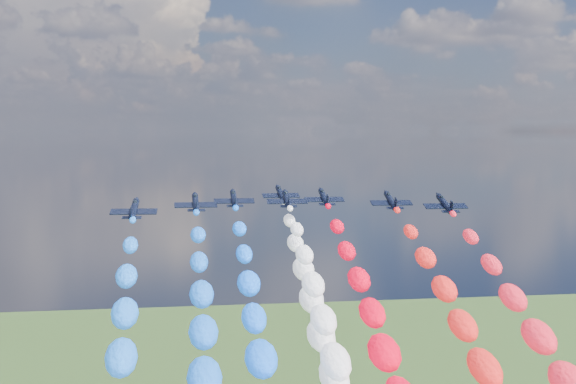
{
  "coord_description": "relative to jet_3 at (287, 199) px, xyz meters",
  "views": [
    {
      "loc": [
        -22.22,
        -149.27,
        124.63
      ],
      "look_at": [
        0.0,
        4.0,
        112.5
      ],
      "focal_mm": 48.34,
      "sensor_mm": 36.0,
      "label": 1
    }
  ],
  "objects": [
    {
      "name": "jet_5",
      "position": [
        8.54,
        3.33,
        0.0
      ],
      "size": [
        8.47,
        11.54,
        5.78
      ],
      "primitive_type": null,
      "rotation": [
        0.31,
        0.0,
        -0.01
      ],
      "color": "black"
    },
    {
      "name": "jet_2",
      "position": [
        -10.88,
        2.44,
        0.0
      ],
      "size": [
        8.5,
        11.56,
        5.78
      ],
      "primitive_type": null,
      "rotation": [
        0.31,
        0.0,
        -0.01
      ],
      "color": "black"
    },
    {
      "name": "jet_4",
      "position": [
        0.69,
        14.85,
        0.0
      ],
      "size": [
        8.79,
        11.77,
        5.78
      ],
      "primitive_type": null,
      "rotation": [
        0.31,
        0.0,
        0.03
      ],
      "color": "black"
    },
    {
      "name": "jet_3",
      "position": [
        0.0,
        0.0,
        0.0
      ],
      "size": [
        8.88,
        11.83,
        5.78
      ],
      "primitive_type": null,
      "rotation": [
        0.31,
        0.0,
        -0.04
      ],
      "color": "black"
    },
    {
      "name": "jet_0",
      "position": [
        -30.52,
        -16.54,
        0.0
      ],
      "size": [
        9.13,
        12.01,
        5.78
      ],
      "primitive_type": null,
      "rotation": [
        0.31,
        0.0,
        -0.06
      ],
      "color": "black"
    },
    {
      "name": "jet_7",
      "position": [
        29.15,
        -14.62,
        0.0
      ],
      "size": [
        8.65,
        11.67,
        5.78
      ],
      "primitive_type": null,
      "rotation": [
        0.31,
        0.0,
        -0.02
      ],
      "color": "black"
    },
    {
      "name": "jet_1",
      "position": [
        -19.07,
        -5.24,
        0.0
      ],
      "size": [
        8.56,
        11.61,
        5.78
      ],
      "primitive_type": null,
      "rotation": [
        0.31,
        0.0,
        0.01
      ],
      "color": "black"
    },
    {
      "name": "jet_6",
      "position": [
        20.55,
        -6.5,
        0.0
      ],
      "size": [
        8.76,
        11.75,
        5.78
      ],
      "primitive_type": null,
      "rotation": [
        0.31,
        0.0,
        -0.03
      ],
      "color": "black"
    }
  ]
}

